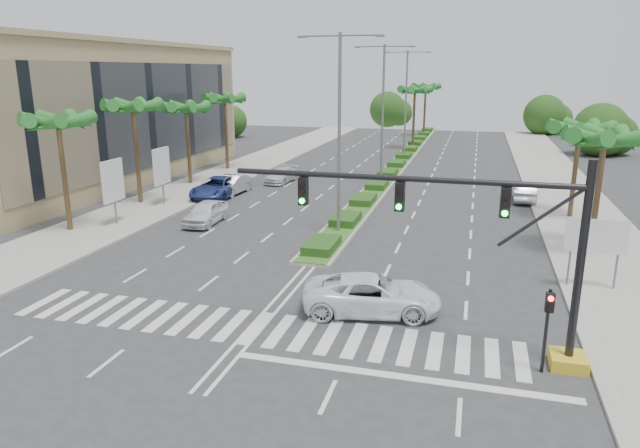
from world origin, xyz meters
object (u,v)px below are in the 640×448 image
object	(u,v)px
car_parked_b	(231,185)
car_parked_c	(217,188)
car_parked_d	(281,175)
car_crossing	(372,294)
car_right	(524,191)
car_parked_a	(206,212)

from	to	relation	value
car_parked_b	car_parked_c	distance (m)	1.62
car_parked_d	car_crossing	bearing A→B (deg)	-59.11
car_parked_c	car_right	xyz separation A→B (m)	(23.60, 5.29, -0.05)
car_parked_c	car_right	size ratio (longest dim) A/B	1.26
car_crossing	car_parked_a	bearing A→B (deg)	38.67
car_crossing	car_parked_d	bearing A→B (deg)	15.73
car_parked_a	car_parked_b	distance (m)	9.28
car_parked_d	car_crossing	world-z (taller)	car_crossing
car_parked_a	car_crossing	world-z (taller)	car_crossing
car_crossing	car_right	bearing A→B (deg)	-28.42
car_parked_a	car_crossing	bearing A→B (deg)	-43.01
car_parked_b	car_parked_d	bearing A→B (deg)	73.49
car_parked_b	car_right	distance (m)	23.35
car_parked_c	car_parked_d	xyz separation A→B (m)	(2.82, 7.50, -0.16)
car_parked_d	car_parked_a	bearing A→B (deg)	-85.98
car_parked_a	car_crossing	distance (m)	17.39
car_parked_a	car_parked_d	world-z (taller)	car_parked_a
car_right	car_crossing	bearing A→B (deg)	73.51
car_crossing	car_right	size ratio (longest dim) A/B	1.23
car_parked_b	car_crossing	xyz separation A→B (m)	(15.39, -20.32, 0.03)
car_parked_b	car_parked_c	bearing A→B (deg)	-106.01
car_parked_d	car_right	world-z (taller)	car_right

